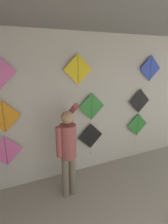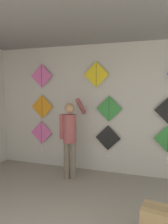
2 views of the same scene
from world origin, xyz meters
The scene contains 11 objects.
back_panel centered at (0.00, 3.50, 1.40)m, with size 5.93×0.06×2.80m, color beige.
ceiling_slab centered at (0.00, 1.73, 2.82)m, with size 5.93×4.27×0.04m, color gray.
shopkeeper centered at (-0.56, 2.88, 0.94)m, with size 0.42×0.61×1.66m.
kite_0 centered at (-1.52, 3.41, 0.76)m, with size 0.55×0.04×0.76m.
kite_1 centered at (0.11, 3.41, 0.76)m, with size 0.55×0.04×0.69m.
kite_2 centered at (1.33, 3.41, 0.81)m, with size 0.55×0.04×0.76m.
kite_3 centered at (-1.48, 3.41, 1.42)m, with size 0.55×0.01×0.55m.
kite_4 centered at (0.12, 3.41, 1.42)m, with size 0.55×0.01×0.55m.
kite_5 centered at (1.32, 3.41, 1.42)m, with size 0.55×0.01×0.55m.
kite_7 centered at (-0.16, 3.41, 2.15)m, with size 0.55×0.01×0.55m.
kite_8 centered at (1.54, 3.41, 2.13)m, with size 0.55×0.01×0.55m.
Camera 1 is at (-1.35, 0.40, 2.34)m, focal length 28.00 mm.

